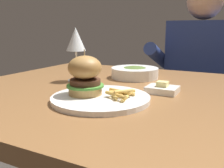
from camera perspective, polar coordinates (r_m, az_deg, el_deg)
The scene contains 8 objects.
dining_table at distance 0.83m, azimuth 6.48°, elevation -7.38°, with size 1.24×0.93×0.74m.
main_plate at distance 0.69m, azimuth -2.61°, elevation -3.29°, with size 0.27×0.27×0.01m, color white.
burger_sandwich at distance 0.70m, azimuth -6.18°, elevation 2.00°, with size 0.11×0.11×0.13m.
fries_pile at distance 0.68m, azimuth 2.05°, elevation -2.16°, with size 0.08×0.09×0.02m.
wine_glass at distance 0.95m, azimuth -8.27°, elevation 9.67°, with size 0.07×0.07×0.20m.
butter_dish at distance 0.80m, azimuth 11.42°, elevation -1.12°, with size 0.10×0.08×0.04m.
soup_bowl at distance 1.02m, azimuth 5.21°, elevation 2.70°, with size 0.19×0.19×0.05m.
diner_person at distance 1.53m, azimuth 19.02°, elevation -2.28°, with size 0.51×0.36×1.18m.
Camera 1 is at (0.28, -0.73, 0.93)m, focal length 40.00 mm.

